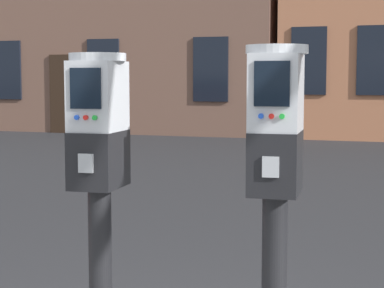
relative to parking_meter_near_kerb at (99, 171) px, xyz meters
name	(u,v)px	position (x,y,z in m)	size (l,w,h in m)	color
parking_meter_near_kerb	(99,171)	(0.00, 0.00, 0.00)	(0.23, 0.26, 1.45)	black
parking_meter_twin_adjacent	(275,176)	(0.69, 0.00, 0.01)	(0.23, 0.26, 1.47)	black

